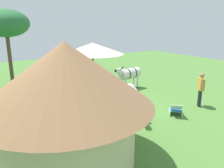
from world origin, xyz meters
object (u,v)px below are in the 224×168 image
(shade_umbrella, at_px, (93,48))
(patio_chair_east_end, at_px, (77,95))
(zebra_nearest_camera, at_px, (129,74))
(thatched_hut, at_px, (67,98))
(patio_chair_near_lawn, at_px, (105,85))
(patio_dining_table, at_px, (94,87))
(standing_watcher, at_px, (201,87))
(striped_lounge_chair, at_px, (176,110))
(patio_chair_near_hut, at_px, (111,93))
(guest_beside_umbrella, at_px, (87,92))
(acacia_tree_far_lawn, at_px, (6,24))
(patio_chair_west_end, at_px, (76,87))
(zebra_by_umbrella, at_px, (48,84))
(zebra_toward_hut, at_px, (132,96))

(shade_umbrella, relative_size, patio_chair_east_end, 3.67)
(shade_umbrella, distance_m, zebra_nearest_camera, 3.37)
(thatched_hut, xyz_separation_m, patio_chair_near_lawn, (5.50, -4.23, -1.48))
(patio_dining_table, height_order, standing_watcher, standing_watcher)
(striped_lounge_chair, bearing_deg, patio_chair_near_hut, 162.72)
(patio_dining_table, xyz_separation_m, guest_beside_umbrella, (-1.49, 1.06, 0.28))
(standing_watcher, height_order, striped_lounge_chair, standing_watcher)
(shade_umbrella, height_order, acacia_tree_far_lawn, acacia_tree_far_lawn)
(shade_umbrella, distance_m, patio_chair_west_end, 2.56)
(shade_umbrella, relative_size, patio_chair_near_lawn, 3.67)
(thatched_hut, bearing_deg, standing_watcher, -81.12)
(patio_chair_east_end, relative_size, patio_chair_near_hut, 1.00)
(patio_dining_table, bearing_deg, standing_watcher, -133.21)
(patio_chair_near_hut, xyz_separation_m, guest_beside_umbrella, (-0.40, 1.56, 0.41))
(striped_lounge_chair, height_order, acacia_tree_far_lawn, acacia_tree_far_lawn)
(patio_chair_near_hut, bearing_deg, zebra_by_umbrella, 121.38)
(patio_chair_near_lawn, bearing_deg, striped_lounge_chair, 165.51)
(guest_beside_umbrella, distance_m, zebra_by_umbrella, 2.61)
(patio_dining_table, distance_m, standing_watcher, 5.56)
(patio_dining_table, distance_m, patio_chair_west_end, 1.21)
(patio_chair_east_end, distance_m, zebra_toward_hut, 3.10)
(patio_chair_east_end, bearing_deg, standing_watcher, 36.16)
(standing_watcher, relative_size, zebra_nearest_camera, 0.82)
(standing_watcher, height_order, zebra_toward_hut, standing_watcher)
(patio_chair_west_end, distance_m, zebra_by_umbrella, 1.71)
(striped_lounge_chair, xyz_separation_m, zebra_by_umbrella, (4.81, 4.50, 0.69))
(patio_chair_near_lawn, xyz_separation_m, striped_lounge_chair, (-4.58, -1.15, -0.26))
(patio_chair_west_end, relative_size, zebra_toward_hut, 0.46)
(patio_chair_east_end, height_order, zebra_by_umbrella, zebra_by_umbrella)
(patio_chair_near_lawn, relative_size, standing_watcher, 0.52)
(patio_chair_near_hut, bearing_deg, zebra_toward_hut, -118.32)
(thatched_hut, xyz_separation_m, standing_watcher, (1.13, -7.21, -0.96))
(shade_umbrella, height_order, guest_beside_umbrella, shade_umbrella)
(patio_chair_west_end, bearing_deg, zebra_nearest_camera, 140.22)
(thatched_hut, xyz_separation_m, patio_chair_west_end, (5.93, -2.51, -1.48))
(thatched_hut, relative_size, zebra_by_umbrella, 2.48)
(patio_chair_west_end, bearing_deg, patio_chair_near_hut, 85.70)
(standing_watcher, height_order, acacia_tree_far_lawn, acacia_tree_far_lawn)
(thatched_hut, relative_size, zebra_nearest_camera, 2.34)
(thatched_hut, distance_m, acacia_tree_far_lawn, 9.35)
(patio_chair_east_end, distance_m, zebra_by_umbrella, 1.75)
(patio_dining_table, height_order, guest_beside_umbrella, guest_beside_umbrella)
(striped_lounge_chair, bearing_deg, guest_beside_umbrella, -175.25)
(acacia_tree_far_lawn, bearing_deg, shade_umbrella, -138.98)
(shade_umbrella, distance_m, patio_chair_near_lawn, 2.56)
(patio_chair_west_end, xyz_separation_m, patio_chair_east_end, (-1.44, 0.47, 0.00))
(zebra_nearest_camera, bearing_deg, striped_lounge_chair, 162.31)
(thatched_hut, relative_size, patio_chair_near_lawn, 5.47)
(shade_umbrella, height_order, patio_chair_near_lawn, shade_umbrella)
(shade_umbrella, distance_m, patio_chair_east_end, 2.56)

